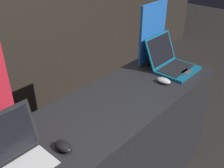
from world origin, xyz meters
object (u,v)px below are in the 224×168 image
Objects in this scene: laptop_back at (171,62)px; promo_stand_back at (152,35)px; laptop_front at (19,159)px; mouse_back at (164,81)px; mouse_front at (63,146)px.

promo_stand_back reaches higher than laptop_back.
laptop_front is 2.82× the size of mouse_back.
mouse_back is (-0.25, -0.09, -0.04)m from laptop_back.
promo_stand_back reaches higher than mouse_front.
laptop_front is 2.85× the size of mouse_front.
mouse_front and mouse_back have the same top height.
laptop_front is at bearing 167.58° from mouse_front.
mouse_front is 0.22× the size of promo_stand_back.
laptop_front is at bearing -170.89° from promo_stand_back.
promo_stand_back reaches higher than mouse_back.
mouse_front is at bearing 179.29° from mouse_back.
mouse_back is 0.45m from promo_stand_back.
promo_stand_back is (1.44, 0.23, 0.19)m from laptop_front.
mouse_front is (0.22, -0.05, -0.04)m from laptop_front.
laptop_back is (1.21, 0.08, 0.04)m from mouse_front.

